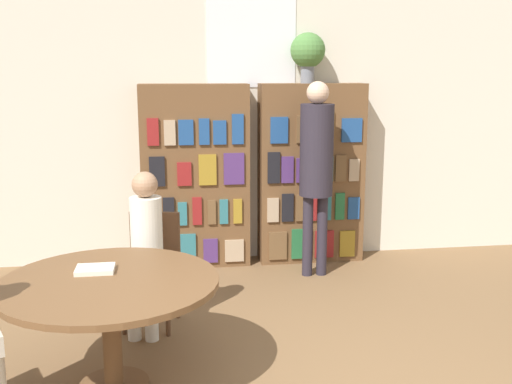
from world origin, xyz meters
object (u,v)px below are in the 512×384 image
Objects in this scene: chair_left_side at (153,263)px; librarian_standing at (316,158)px; bookshelf_right at (311,174)px; reading_table at (110,295)px; bookshelf_left at (195,177)px; flower_vase at (308,52)px; seated_reader_left at (145,244)px.

chair_left_side is 1.90m from librarian_standing.
bookshelf_right is 1.36× the size of reading_table.
reading_table is (-0.64, -2.40, -0.30)m from bookshelf_left.
seated_reader_left is (-1.59, -1.59, -1.45)m from flower_vase.
chair_left_side reaches higher than reading_table.
chair_left_side is (-1.55, -1.41, -1.66)m from flower_vase.
seated_reader_left is at bearing -105.77° from bookshelf_left.
librarian_standing is (-0.07, -0.50, 0.24)m from bookshelf_right.
chair_left_side is (0.23, 0.99, -0.13)m from reading_table.
flower_vase is 0.37× the size of reading_table.
flower_vase reaches higher than reading_table.
seated_reader_left is 0.66× the size of librarian_standing.
reading_table is at bearing -126.53° from flower_vase.
bookshelf_left is at bearing -92.55° from seated_reader_left.
bookshelf_right is 0.56m from librarian_standing.
librarian_standing is at bearing -97.84° from bookshelf_right.
bookshelf_left is 3.70× the size of flower_vase.
bookshelf_left and bookshelf_right have the same top height.
flower_vase reaches higher than bookshelf_right.
reading_table is 1.54× the size of chair_left_side.
seated_reader_left is (0.19, 0.81, 0.08)m from reading_table.
reading_table is at bearing -127.41° from bookshelf_right.
reading_table is (-1.78, -2.40, -1.53)m from flower_vase.
librarian_standing reaches higher than bookshelf_left.
librarian_standing is at bearing -136.15° from chair_left_side.
flower_vase is 0.40× the size of seated_reader_left.
chair_left_side is (-1.60, -1.41, -0.43)m from bookshelf_right.
seated_reader_left is 1.97m from librarian_standing.
bookshelf_left is 1.00× the size of bookshelf_right.
flower_vase reaches higher than librarian_standing.
seated_reader_left is at bearing -134.95° from flower_vase.
librarian_standing is at bearing -91.72° from flower_vase.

